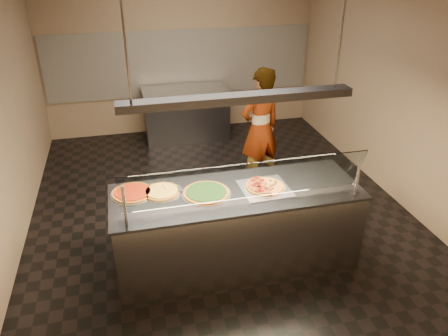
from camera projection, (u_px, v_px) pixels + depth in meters
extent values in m
cube|color=black|center=(219.00, 207.00, 6.09)|extent=(5.00, 6.00, 0.02)
cube|color=#927B5E|center=(181.00, 52.00, 8.00)|extent=(5.00, 0.02, 3.00)
cube|color=#927B5E|center=(323.00, 253.00, 2.80)|extent=(5.00, 0.02, 3.00)
cube|color=#927B5E|center=(398.00, 89.00, 5.93)|extent=(0.02, 6.00, 3.00)
cube|color=silver|center=(182.00, 63.00, 8.06)|extent=(4.90, 0.02, 1.20)
cube|color=#B7B7BC|center=(236.00, 228.00, 4.84)|extent=(2.62, 0.90, 0.90)
cube|color=#3C3C42|center=(237.00, 192.00, 4.63)|extent=(2.66, 0.94, 0.03)
cylinder|color=#B7B7BC|center=(125.00, 207.00, 3.93)|extent=(0.03, 0.03, 0.44)
cylinder|color=#B7B7BC|center=(358.00, 178.00, 4.42)|extent=(0.03, 0.03, 0.44)
cube|color=white|center=(246.00, 181.00, 4.19)|extent=(2.42, 0.18, 0.47)
cube|color=silver|center=(265.00, 188.00, 4.67)|extent=(0.53, 0.53, 0.01)
cylinder|color=silver|center=(265.00, 188.00, 4.67)|extent=(0.45, 0.45, 0.01)
cylinder|color=#560C07|center=(262.00, 179.00, 4.73)|extent=(0.06, 0.06, 0.01)
cylinder|color=#560C07|center=(256.00, 177.00, 4.77)|extent=(0.06, 0.06, 0.01)
cylinder|color=#560C07|center=(253.00, 180.00, 4.73)|extent=(0.06, 0.06, 0.01)
cylinder|color=#560C07|center=(259.00, 183.00, 4.67)|extent=(0.06, 0.06, 0.01)
cylinder|color=#560C07|center=(256.00, 183.00, 4.66)|extent=(0.06, 0.06, 0.01)
cylinder|color=#560C07|center=(254.00, 185.00, 4.62)|extent=(0.06, 0.06, 0.01)
cylinder|color=#560C07|center=(259.00, 186.00, 4.61)|extent=(0.06, 0.06, 0.01)
cylinder|color=#560C07|center=(260.00, 187.00, 4.59)|extent=(0.06, 0.06, 0.01)
cylinder|color=#560C07|center=(258.00, 190.00, 4.52)|extent=(0.06, 0.06, 0.01)
cylinder|color=#560C07|center=(262.00, 190.00, 4.53)|extent=(0.06, 0.06, 0.01)
cylinder|color=#560C07|center=(266.00, 188.00, 4.57)|extent=(0.06, 0.06, 0.01)
cube|color=#19590F|center=(261.00, 179.00, 4.74)|extent=(0.02, 0.02, 0.01)
cube|color=#19590F|center=(256.00, 180.00, 4.72)|extent=(0.02, 0.02, 0.01)
cube|color=#19590F|center=(260.00, 183.00, 4.66)|extent=(0.02, 0.02, 0.01)
cube|color=#19590F|center=(252.00, 184.00, 4.65)|extent=(0.02, 0.02, 0.01)
cube|color=#19590F|center=(257.00, 185.00, 4.62)|extent=(0.02, 0.02, 0.01)
cube|color=#19590F|center=(256.00, 187.00, 4.58)|extent=(0.02, 0.02, 0.01)
cube|color=#19590F|center=(264.00, 185.00, 4.61)|extent=(0.02, 0.01, 0.01)
cube|color=#19590F|center=(266.00, 187.00, 4.58)|extent=(0.02, 0.02, 0.01)
sphere|color=#513014|center=(270.00, 190.00, 4.57)|extent=(0.03, 0.03, 0.03)
sphere|color=#513014|center=(272.00, 188.00, 4.60)|extent=(0.03, 0.03, 0.03)
sphere|color=#513014|center=(270.00, 187.00, 4.63)|extent=(0.03, 0.03, 0.03)
sphere|color=#513014|center=(270.00, 186.00, 4.64)|extent=(0.03, 0.03, 0.03)
sphere|color=#513014|center=(272.00, 185.00, 4.66)|extent=(0.03, 0.03, 0.03)
sphere|color=#513014|center=(274.00, 184.00, 4.67)|extent=(0.03, 0.03, 0.03)
sphere|color=#513014|center=(275.00, 183.00, 4.70)|extent=(0.03, 0.03, 0.03)
sphere|color=#513014|center=(275.00, 181.00, 4.73)|extent=(0.03, 0.03, 0.03)
sphere|color=#513014|center=(270.00, 181.00, 4.75)|extent=(0.03, 0.03, 0.03)
sphere|color=#513014|center=(266.00, 184.00, 4.68)|extent=(0.03, 0.03, 0.03)
sphere|color=#513014|center=(265.00, 183.00, 4.69)|extent=(0.03, 0.03, 0.03)
cylinder|color=silver|center=(206.00, 193.00, 4.57)|extent=(0.52, 0.52, 0.01)
cylinder|color=brown|center=(206.00, 192.00, 4.57)|extent=(0.49, 0.49, 0.02)
cylinder|color=black|center=(206.00, 191.00, 4.56)|extent=(0.42, 0.42, 0.01)
cylinder|color=silver|center=(162.00, 192.00, 4.60)|extent=(0.42, 0.42, 0.01)
cylinder|color=brown|center=(162.00, 191.00, 4.59)|extent=(0.39, 0.39, 0.02)
cylinder|color=gold|center=(162.00, 190.00, 4.58)|extent=(0.34, 0.34, 0.01)
cylinder|color=silver|center=(133.00, 193.00, 4.58)|extent=(0.46, 0.46, 0.01)
cylinder|color=brown|center=(133.00, 192.00, 4.57)|extent=(0.43, 0.43, 0.02)
cylinder|color=maroon|center=(133.00, 191.00, 4.56)|extent=(0.37, 0.37, 0.01)
cube|color=#B7B7BC|center=(176.00, 189.00, 4.61)|extent=(0.15, 0.14, 0.00)
cylinder|color=tan|center=(164.00, 186.00, 4.66)|extent=(0.06, 0.14, 0.02)
cube|color=#3C3C42|center=(186.00, 114.00, 8.08)|extent=(1.51, 0.70, 0.90)
cube|color=#B7B7BC|center=(185.00, 90.00, 7.86)|extent=(1.55, 0.74, 0.03)
imported|color=#28282E|center=(260.00, 129.00, 6.27)|extent=(0.76, 0.61, 1.79)
cube|color=#3C3C42|center=(238.00, 98.00, 4.16)|extent=(2.30, 0.18, 0.08)
cylinder|color=#B7B7BC|center=(125.00, 46.00, 3.70)|extent=(0.02, 0.02, 1.01)
cylinder|color=#B7B7BC|center=(341.00, 35.00, 4.12)|extent=(0.02, 0.02, 1.01)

